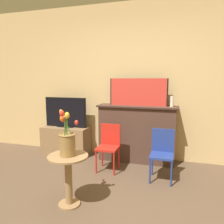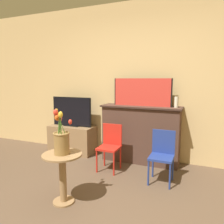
{
  "view_description": "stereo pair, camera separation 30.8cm",
  "coord_description": "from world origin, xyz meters",
  "px_view_note": "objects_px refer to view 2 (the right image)",
  "views": [
    {
      "loc": [
        0.79,
        -1.69,
        1.4
      ],
      "look_at": [
        -0.09,
        1.22,
        0.94
      ],
      "focal_mm": 35.0,
      "sensor_mm": 36.0,
      "label": 1
    },
    {
      "loc": [
        1.08,
        -1.59,
        1.4
      ],
      "look_at": [
        -0.09,
        1.22,
        0.94
      ],
      "focal_mm": 35.0,
      "sensor_mm": 36.0,
      "label": 2
    }
  ],
  "objects_px": {
    "chair_blue": "(162,153)",
    "tv_monitor": "(72,112)",
    "painting": "(142,92)",
    "vase_tulips": "(61,140)",
    "chair_red": "(110,144)"
  },
  "relations": [
    {
      "from": "chair_blue",
      "to": "vase_tulips",
      "type": "xyz_separation_m",
      "value": [
        -0.95,
        -0.97,
        0.33
      ]
    },
    {
      "from": "vase_tulips",
      "to": "painting",
      "type": "bearing_deg",
      "value": 72.93
    },
    {
      "from": "painting",
      "to": "tv_monitor",
      "type": "xyz_separation_m",
      "value": [
        -1.35,
        -0.04,
        -0.4
      ]
    },
    {
      "from": "painting",
      "to": "vase_tulips",
      "type": "bearing_deg",
      "value": -107.07
    },
    {
      "from": "tv_monitor",
      "to": "chair_red",
      "type": "xyz_separation_m",
      "value": [
        0.99,
        -0.47,
        -0.38
      ]
    },
    {
      "from": "tv_monitor",
      "to": "vase_tulips",
      "type": "xyz_separation_m",
      "value": [
        0.86,
        -1.54,
        -0.04
      ]
    },
    {
      "from": "vase_tulips",
      "to": "chair_blue",
      "type": "bearing_deg",
      "value": 45.63
    },
    {
      "from": "chair_red",
      "to": "chair_blue",
      "type": "height_order",
      "value": "same"
    },
    {
      "from": "painting",
      "to": "chair_blue",
      "type": "relative_size",
      "value": 1.37
    },
    {
      "from": "tv_monitor",
      "to": "chair_blue",
      "type": "relative_size",
      "value": 1.15
    },
    {
      "from": "chair_red",
      "to": "chair_blue",
      "type": "relative_size",
      "value": 1.0
    },
    {
      "from": "painting",
      "to": "vase_tulips",
      "type": "height_order",
      "value": "painting"
    },
    {
      "from": "painting",
      "to": "vase_tulips",
      "type": "relative_size",
      "value": 1.92
    },
    {
      "from": "chair_red",
      "to": "vase_tulips",
      "type": "relative_size",
      "value": 1.4
    },
    {
      "from": "chair_blue",
      "to": "tv_monitor",
      "type": "bearing_deg",
      "value": 162.46
    }
  ]
}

